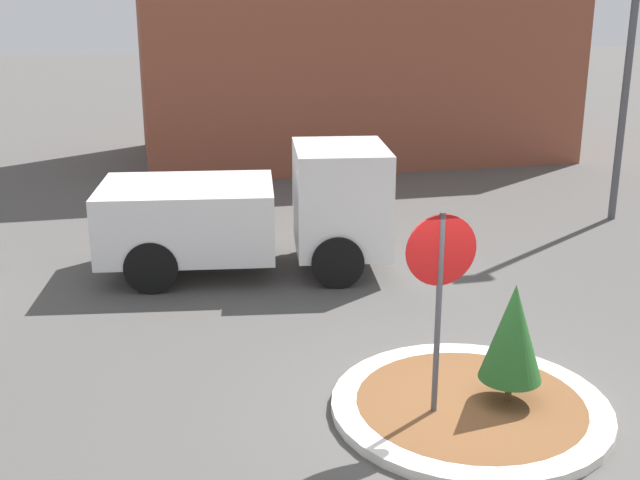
% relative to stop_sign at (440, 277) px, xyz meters
% --- Properties ---
extents(ground_plane, '(120.00, 120.00, 0.00)m').
position_rel_stop_sign_xyz_m(ground_plane, '(0.51, 0.09, -1.82)').
color(ground_plane, '#514F4C').
extents(traffic_island, '(3.39, 3.39, 0.13)m').
position_rel_stop_sign_xyz_m(traffic_island, '(0.51, 0.09, -1.75)').
color(traffic_island, silver).
rests_on(traffic_island, ground_plane).
extents(stop_sign, '(0.83, 0.07, 2.57)m').
position_rel_stop_sign_xyz_m(stop_sign, '(0.00, 0.00, 0.00)').
color(stop_sign, '#4C4C51').
rests_on(stop_sign, ground_plane).
extents(island_shrub, '(0.76, 0.76, 1.51)m').
position_rel_stop_sign_xyz_m(island_shrub, '(0.97, 0.03, -0.79)').
color(island_shrub, brown).
rests_on(island_shrub, traffic_island).
extents(utility_truck, '(5.35, 2.87, 2.27)m').
position_rel_stop_sign_xyz_m(utility_truck, '(-1.24, 5.83, -0.69)').
color(utility_truck, white).
rests_on(utility_truck, ground_plane).
extents(storefront_building, '(12.50, 6.07, 6.99)m').
position_rel_stop_sign_xyz_m(storefront_building, '(3.32, 16.03, 1.68)').
color(storefront_building, brown).
rests_on(storefront_building, ground_plane).
extents(light_pole, '(0.70, 0.30, 7.37)m').
position_rel_stop_sign_xyz_m(light_pole, '(7.09, 7.44, 2.44)').
color(light_pole, '#4C4C51').
rests_on(light_pole, ground_plane).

